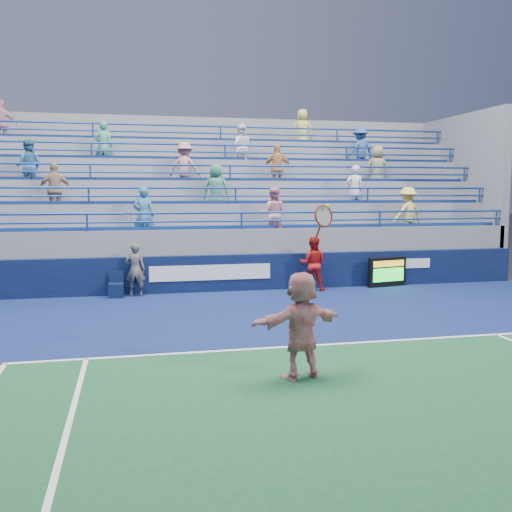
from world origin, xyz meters
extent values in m
plane|color=#333538|center=(0.00, 0.00, 0.00)|extent=(120.00, 120.00, 0.00)
cube|color=#0E1B47|center=(0.00, 2.20, 0.01)|extent=(18.00, 8.40, 0.02)
cube|color=white|center=(0.00, 0.00, 0.02)|extent=(11.00, 0.10, 0.01)
cube|color=white|center=(0.00, -0.10, 0.02)|extent=(0.08, 0.30, 0.01)
cube|color=#091133|center=(0.00, 6.50, 0.55)|extent=(18.00, 0.30, 1.10)
cube|color=white|center=(-1.00, 6.34, 0.60)|extent=(3.60, 0.02, 0.45)
cube|color=white|center=(5.20, 6.34, 0.70)|extent=(1.80, 0.02, 0.30)
cube|color=slate|center=(0.00, 9.45, 0.55)|extent=(18.00, 5.60, 1.10)
cube|color=slate|center=(0.00, 9.45, 0.93)|extent=(18.00, 5.60, 1.85)
cube|color=navy|center=(0.00, 7.10, 1.90)|extent=(17.40, 0.45, 0.10)
cylinder|color=#1B3D93|center=(0.00, 6.70, 2.35)|extent=(18.00, 0.07, 0.07)
cube|color=slate|center=(0.00, 9.95, 1.30)|extent=(18.00, 4.60, 2.60)
cube|color=navy|center=(0.00, 8.10, 2.65)|extent=(17.40, 0.45, 0.10)
cylinder|color=#1B3D93|center=(0.00, 7.70, 3.10)|extent=(18.00, 0.07, 0.07)
cube|color=slate|center=(0.00, 10.45, 1.68)|extent=(18.00, 3.60, 3.35)
cube|color=navy|center=(0.00, 9.10, 3.40)|extent=(17.40, 0.45, 0.10)
cylinder|color=#1B3D93|center=(0.00, 8.70, 3.85)|extent=(18.00, 0.07, 0.07)
cube|color=slate|center=(0.00, 10.95, 2.05)|extent=(18.00, 2.60, 4.10)
cube|color=navy|center=(0.00, 10.10, 4.15)|extent=(17.40, 0.45, 0.10)
cylinder|color=#1B3D93|center=(0.00, 9.70, 4.60)|extent=(18.00, 0.07, 0.07)
cube|color=slate|center=(0.00, 11.45, 2.42)|extent=(18.00, 1.60, 4.85)
cube|color=navy|center=(0.00, 11.10, 4.90)|extent=(17.40, 0.45, 0.10)
cylinder|color=#1B3D93|center=(0.00, 10.70, 5.35)|extent=(18.00, 0.07, 0.07)
imported|color=pink|center=(1.08, 7.10, 2.28)|extent=(0.97, 0.85, 1.70)
imported|color=silver|center=(4.19, 8.10, 3.03)|extent=(0.63, 0.42, 1.70)
imported|color=#9F846A|center=(-5.50, 8.10, 3.03)|extent=(1.06, 0.60, 1.70)
imported|color=#908560|center=(5.45, 9.10, 3.78)|extent=(0.88, 0.62, 1.70)
imported|color=#305292|center=(5.20, 10.10, 4.53)|extent=(1.22, 0.87, 1.70)
imported|color=pink|center=(-7.54, 11.10, 5.28)|extent=(1.00, 0.43, 1.70)
imported|color=teal|center=(-6.40, 9.10, 3.78)|extent=(0.91, 0.76, 1.70)
imported|color=teal|center=(-2.90, 7.10, 2.28)|extent=(0.66, 0.47, 1.70)
imported|color=#FCE262|center=(5.67, 7.10, 2.28)|extent=(1.23, 0.90, 1.70)
imported|color=#C07C8E|center=(-1.48, 9.10, 3.78)|extent=(1.24, 0.93, 1.70)
imported|color=#397F5C|center=(-0.56, 8.10, 3.03)|extent=(0.94, 0.73, 1.70)
imported|color=#DED656|center=(3.23, 11.10, 5.28)|extent=(0.92, 0.69, 1.70)
imported|color=tan|center=(1.74, 9.10, 3.78)|extent=(1.06, 0.63, 1.70)
imported|color=white|center=(0.63, 10.10, 4.53)|extent=(0.93, 0.79, 1.70)
imported|color=#439374|center=(-4.13, 10.10, 4.53)|extent=(0.67, 0.48, 1.70)
cube|color=black|center=(4.55, 6.18, 0.47)|extent=(1.35, 0.42, 0.93)
cube|color=gold|center=(4.55, 6.10, 0.75)|extent=(1.15, 0.02, 0.19)
cube|color=#19E533|center=(4.55, 6.10, 0.40)|extent=(1.15, 0.02, 0.42)
cube|color=#0B1737|center=(-3.72, 6.08, 0.21)|extent=(0.43, 0.43, 0.41)
cube|color=#0B1737|center=(-3.72, 6.26, 0.57)|extent=(0.41, 0.06, 0.32)
imported|color=silver|center=(-0.67, -1.76, 0.86)|extent=(1.68, 0.91, 1.73)
torus|color=maroon|center=(-0.32, -1.76, 2.59)|extent=(0.36, 0.20, 0.35)
cylinder|color=maroon|center=(-0.42, -1.76, 2.30)|extent=(0.08, 0.20, 0.31)
sphere|color=#D4EC36|center=(-0.27, -1.81, 2.74)|extent=(0.07, 0.07, 0.07)
imported|color=#151A3C|center=(-3.19, 6.16, 0.77)|extent=(0.58, 0.40, 1.55)
imported|color=#B01415|center=(2.06, 6.06, 0.82)|extent=(0.96, 0.86, 1.63)
camera|label=1|loc=(-3.26, -10.25, 2.96)|focal=40.00mm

